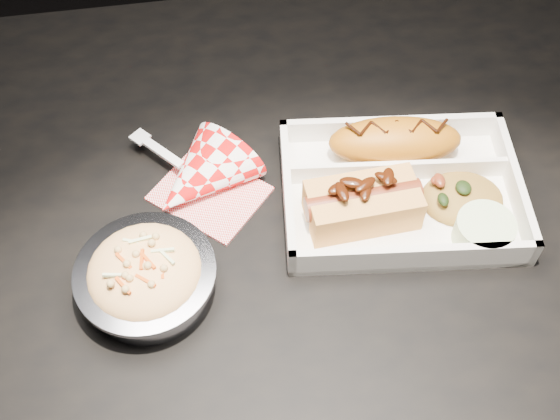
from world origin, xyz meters
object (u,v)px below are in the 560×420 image
object	(u,v)px
fried_pastry	(395,141)
napkin_fork	(199,179)
dining_table	(312,268)
hotdog	(363,202)
food_tray	(400,193)
foil_coleslaw_cup	(146,276)

from	to	relation	value
fried_pastry	napkin_fork	size ratio (longest dim) A/B	0.91
dining_table	hotdog	xyz separation A→B (m)	(0.05, -0.00, 0.12)
food_tray	hotdog	world-z (taller)	hotdog
food_tray	dining_table	bearing A→B (deg)	-162.74
food_tray	fried_pastry	world-z (taller)	fried_pastry
napkin_fork	foil_coleslaw_cup	bearing A→B (deg)	-68.21
dining_table	food_tray	bearing A→B (deg)	10.83
napkin_fork	fried_pastry	bearing A→B (deg)	50.46
hotdog	fried_pastry	bearing A→B (deg)	51.83
dining_table	napkin_fork	xyz separation A→B (m)	(-0.12, 0.07, 0.11)
hotdog	foil_coleslaw_cup	xyz separation A→B (m)	(-0.22, -0.05, -0.00)
fried_pastry	food_tray	bearing A→B (deg)	-96.43
food_tray	napkin_fork	world-z (taller)	napkin_fork
dining_table	food_tray	distance (m)	0.14
hotdog	napkin_fork	xyz separation A→B (m)	(-0.16, 0.07, -0.02)
fried_pastry	napkin_fork	world-z (taller)	napkin_fork
food_tray	napkin_fork	bearing A→B (deg)	173.50
fried_pastry	napkin_fork	distance (m)	0.22
fried_pastry	hotdog	size ratio (longest dim) A/B	1.21
fried_pastry	foil_coleslaw_cup	bearing A→B (deg)	-155.74
hotdog	foil_coleslaw_cup	bearing A→B (deg)	-170.66
food_tray	hotdog	size ratio (longest dim) A/B	2.22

